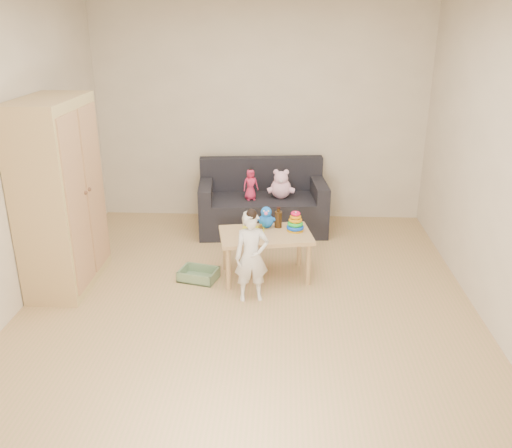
# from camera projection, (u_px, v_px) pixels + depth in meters

# --- Properties ---
(room) EXTENTS (4.50, 4.50, 4.50)m
(room) POSITION_uv_depth(u_px,v_px,m) (248.00, 161.00, 4.43)
(room) COLOR tan
(room) RESTS_ON ground
(wardrobe) EXTENTS (0.49, 0.98, 1.76)m
(wardrobe) POSITION_uv_depth(u_px,v_px,m) (60.00, 196.00, 4.93)
(wardrobe) COLOR tan
(wardrobe) RESTS_ON ground
(sofa) EXTENTS (1.54, 0.88, 0.42)m
(sofa) POSITION_uv_depth(u_px,v_px,m) (262.00, 214.00, 6.43)
(sofa) COLOR black
(sofa) RESTS_ON ground
(play_table) EXTENTS (0.95, 0.69, 0.46)m
(play_table) POSITION_uv_depth(u_px,v_px,m) (265.00, 255.00, 5.27)
(play_table) COLOR tan
(play_table) RESTS_ON ground
(storage_bin) EXTENTS (0.41, 0.35, 0.11)m
(storage_bin) POSITION_uv_depth(u_px,v_px,m) (199.00, 274.00, 5.28)
(storage_bin) COLOR slate
(storage_bin) RESTS_ON ground
(toddler) EXTENTS (0.33, 0.25, 0.82)m
(toddler) POSITION_uv_depth(u_px,v_px,m) (252.00, 258.00, 4.79)
(toddler) COLOR silver
(toddler) RESTS_ON ground
(pink_bear) EXTENTS (0.28, 0.26, 0.29)m
(pink_bear) POSITION_uv_depth(u_px,v_px,m) (281.00, 186.00, 6.28)
(pink_bear) COLOR #FFBBE0
(pink_bear) RESTS_ON sofa
(doll) EXTENTS (0.21, 0.18, 0.35)m
(doll) POSITION_uv_depth(u_px,v_px,m) (251.00, 185.00, 6.21)
(doll) COLOR #E62B59
(doll) RESTS_ON sofa
(ring_stacker) EXTENTS (0.17, 0.17, 0.20)m
(ring_stacker) POSITION_uv_depth(u_px,v_px,m) (295.00, 223.00, 5.23)
(ring_stacker) COLOR #CE8E0A
(ring_stacker) RESTS_ON play_table
(brown_bottle) EXTENTS (0.07, 0.07, 0.21)m
(brown_bottle) POSITION_uv_depth(u_px,v_px,m) (278.00, 219.00, 5.32)
(brown_bottle) COLOR black
(brown_bottle) RESTS_ON play_table
(blue_plush) EXTENTS (0.23, 0.21, 0.22)m
(blue_plush) POSITION_uv_depth(u_px,v_px,m) (266.00, 217.00, 5.30)
(blue_plush) COLOR #1C75FF
(blue_plush) RESTS_ON play_table
(wooden_figure) EXTENTS (0.04, 0.04, 0.11)m
(wooden_figure) POSITION_uv_depth(u_px,v_px,m) (261.00, 229.00, 5.15)
(wooden_figure) COLOR brown
(wooden_figure) RESTS_ON play_table
(yellow_book) EXTENTS (0.21, 0.21, 0.02)m
(yellow_book) POSITION_uv_depth(u_px,v_px,m) (253.00, 230.00, 5.25)
(yellow_book) COLOR gold
(yellow_book) RESTS_ON play_table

